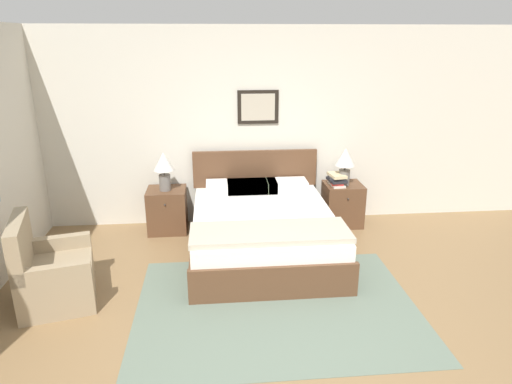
{
  "coord_description": "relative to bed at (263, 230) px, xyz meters",
  "views": [
    {
      "loc": [
        -0.51,
        -3.02,
        2.45
      ],
      "look_at": [
        -0.07,
        1.62,
        0.86
      ],
      "focal_mm": 32.0,
      "sensor_mm": 36.0,
      "label": 1
    }
  ],
  "objects": [
    {
      "name": "ground_plane",
      "position": [
        -0.03,
        -1.89,
        -0.3
      ],
      "size": [
        16.0,
        16.0,
        0.0
      ],
      "primitive_type": "plane",
      "color": "olive"
    },
    {
      "name": "book_novel_upper",
      "position": [
        1.07,
        0.73,
        0.36
      ],
      "size": [
        0.24,
        0.29,
        0.03
      ],
      "rotation": [
        0.0,
        0.0,
        0.11
      ],
      "color": "#232328",
      "rests_on": "book_hardcover_middle"
    },
    {
      "name": "nightstand_near_window",
      "position": [
        -1.18,
        0.78,
        -0.01
      ],
      "size": [
        0.5,
        0.48,
        0.57
      ],
      "color": "brown",
      "rests_on": "ground_plane"
    },
    {
      "name": "bed",
      "position": [
        0.0,
        0.0,
        0.0
      ],
      "size": [
        1.66,
        2.07,
        1.02
      ],
      "color": "brown",
      "rests_on": "ground_plane"
    },
    {
      "name": "table_lamp_by_door",
      "position": [
        1.17,
        0.75,
        0.6
      ],
      "size": [
        0.26,
        0.26,
        0.5
      ],
      "color": "slate",
      "rests_on": "nightstand_by_door"
    },
    {
      "name": "book_thick_bottom",
      "position": [
        1.07,
        0.73,
        0.29
      ],
      "size": [
        0.19,
        0.29,
        0.03
      ],
      "rotation": [
        0.0,
        0.0,
        0.08
      ],
      "color": "silver",
      "rests_on": "nightstand_by_door"
    },
    {
      "name": "nightstand_by_door",
      "position": [
        1.18,
        0.78,
        -0.01
      ],
      "size": [
        0.5,
        0.48,
        0.57
      ],
      "color": "brown",
      "rests_on": "ground_plane"
    },
    {
      "name": "armchair",
      "position": [
        -2.13,
        -0.86,
        -0.01
      ],
      "size": [
        0.83,
        0.91,
        0.88
      ],
      "rotation": [
        0.0,
        0.0,
        -1.33
      ],
      "color": "#998466",
      "rests_on": "ground_plane"
    },
    {
      "name": "wall_back",
      "position": [
        -0.03,
        1.08,
        1.01
      ],
      "size": [
        7.86,
        0.09,
        2.6
      ],
      "color": "beige",
      "rests_on": "ground_plane"
    },
    {
      "name": "book_hardcover_middle",
      "position": [
        1.07,
        0.73,
        0.32
      ],
      "size": [
        0.18,
        0.25,
        0.03
      ],
      "rotation": [
        0.0,
        0.0,
        -0.11
      ],
      "color": "#B7332D",
      "rests_on": "book_thick_bottom"
    },
    {
      "name": "book_paperback_top",
      "position": [
        1.07,
        0.73,
        0.42
      ],
      "size": [
        0.22,
        0.3,
        0.04
      ],
      "rotation": [
        0.0,
        0.0,
        0.15
      ],
      "color": "beige",
      "rests_on": "book_slim_near_top"
    },
    {
      "name": "area_rug_main",
      "position": [
        0.01,
        -1.17,
        -0.29
      ],
      "size": [
        2.66,
        2.0,
        0.01
      ],
      "color": "slate",
      "rests_on": "ground_plane"
    },
    {
      "name": "table_lamp_near_window",
      "position": [
        -1.18,
        0.75,
        0.6
      ],
      "size": [
        0.26,
        0.26,
        0.5
      ],
      "color": "slate",
      "rests_on": "nightstand_near_window"
    },
    {
      "name": "book_slim_near_top",
      "position": [
        1.07,
        0.73,
        0.39
      ],
      "size": [
        0.23,
        0.24,
        0.03
      ],
      "rotation": [
        0.0,
        0.0,
        -0.08
      ],
      "color": "#232328",
      "rests_on": "book_novel_upper"
    }
  ]
}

